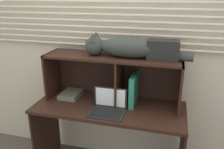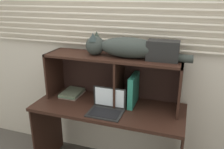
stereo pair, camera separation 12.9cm
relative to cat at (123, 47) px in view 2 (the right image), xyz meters
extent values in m
cube|color=beige|center=(-0.11, 0.22, -0.08)|extent=(4.40, 0.04, 2.50)
cube|color=silver|center=(-0.11, 0.17, -0.03)|extent=(2.90, 0.02, 0.01)
cube|color=silver|center=(-0.11, 0.17, 0.03)|extent=(2.90, 0.02, 0.01)
cube|color=silver|center=(-0.11, 0.17, 0.09)|extent=(2.90, 0.02, 0.01)
cube|color=silver|center=(-0.11, 0.17, 0.15)|extent=(2.90, 0.02, 0.01)
cube|color=silver|center=(-0.11, 0.17, 0.21)|extent=(2.90, 0.02, 0.01)
cube|color=silver|center=(-0.11, 0.17, 0.27)|extent=(2.90, 0.02, 0.01)
cube|color=silver|center=(-0.11, 0.17, 0.33)|extent=(2.90, 0.02, 0.01)
cube|color=silver|center=(-0.11, 0.17, 0.39)|extent=(2.90, 0.02, 0.01)
cube|color=black|center=(-0.11, -0.11, -0.57)|extent=(1.42, 0.58, 0.03)
cube|color=black|center=(-0.81, -0.11, -0.96)|extent=(0.02, 0.52, 0.75)
cube|color=black|center=(-0.11, 0.00, -0.10)|extent=(1.29, 0.33, 0.02)
cube|color=black|center=(-0.74, 0.00, -0.32)|extent=(0.02, 0.33, 0.46)
cube|color=black|center=(0.53, 0.00, -0.32)|extent=(0.02, 0.33, 0.46)
cube|color=black|center=(-0.03, 0.00, -0.33)|extent=(0.02, 0.32, 0.44)
cube|color=black|center=(-0.11, 0.16, -0.32)|extent=(1.29, 0.01, 0.46)
ellipsoid|color=#2E3430|center=(0.05, 0.00, 0.00)|extent=(0.55, 0.20, 0.19)
sphere|color=#2E3430|center=(-0.27, 0.00, 0.00)|extent=(0.18, 0.18, 0.18)
cone|color=#2A3535|center=(-0.27, -0.04, 0.09)|extent=(0.08, 0.08, 0.08)
cone|color=#2B342C|center=(-0.27, 0.04, 0.09)|extent=(0.08, 0.08, 0.08)
cylinder|color=#2E3430|center=(0.44, 0.00, -0.06)|extent=(0.33, 0.07, 0.07)
cube|color=black|center=(-0.08, -0.26, -0.55)|extent=(0.31, 0.23, 0.01)
cube|color=black|center=(-0.08, -0.14, -0.44)|extent=(0.31, 0.01, 0.19)
cube|color=white|center=(-0.08, -0.15, -0.44)|extent=(0.28, 0.00, 0.17)
cube|color=black|center=(-0.08, -0.27, -0.54)|extent=(0.26, 0.16, 0.00)
cube|color=#257663|center=(0.11, 0.00, -0.40)|extent=(0.05, 0.27, 0.30)
cube|color=gray|center=(-0.55, 0.00, -0.54)|extent=(0.19, 0.25, 0.02)
cube|color=#4F644F|center=(-0.55, 0.00, -0.53)|extent=(0.19, 0.25, 0.01)
cube|color=#545D49|center=(-0.55, 0.01, -0.52)|extent=(0.19, 0.25, 0.01)
cube|color=black|center=(0.35, 0.00, 0.00)|extent=(0.27, 0.14, 0.18)
camera|label=1|loc=(0.44, -2.01, 0.46)|focal=37.16mm
camera|label=2|loc=(0.56, -1.97, 0.46)|focal=37.16mm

